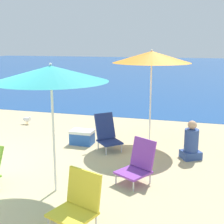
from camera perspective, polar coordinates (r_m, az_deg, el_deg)
The scene contains 9 objects.
sea_water at distance 29.54m, azimuth 9.26°, elevation 7.98°, with size 60.00×40.00×0.01m.
beach_umbrella_teal at distance 4.70m, azimuth -11.11°, elevation 6.88°, with size 1.71×1.71×2.02m.
beach_umbrella_orange at distance 7.21m, azimuth 7.26°, elevation 9.94°, with size 1.80×1.80×2.16m.
beach_chair_navy at distance 6.85m, azimuth -0.90°, elevation -3.93°, with size 0.71×0.72×0.78m.
beach_chair_purple at distance 5.33m, azimuth 4.80°, elevation -9.29°, with size 0.68×0.72×0.72m.
beach_chair_yellow at distance 4.09m, azimuth -6.20°, elevation -15.96°, with size 0.66×0.65×0.73m.
person_seated_near at distance 6.52m, azimuth 14.28°, elevation -5.56°, with size 0.48×0.46×0.79m.
cooler_box at distance 7.29m, azimuth -5.48°, elevation -4.57°, with size 0.53×0.36×0.33m.
seagull at distance 9.34m, azimuth -15.28°, elevation -1.30°, with size 0.27×0.11×0.23m.
Camera 1 is at (3.57, -4.14, 2.31)m, focal length 50.00 mm.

